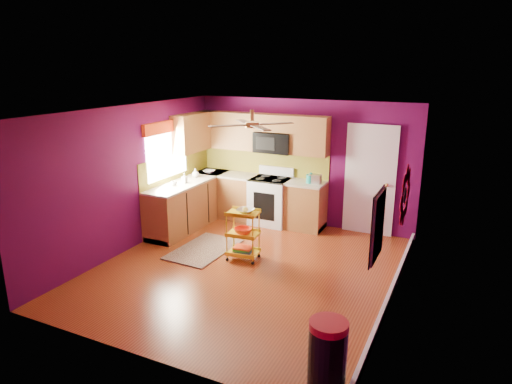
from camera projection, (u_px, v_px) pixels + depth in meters
The scene contains 18 objects.
ground at pixel (247, 269), 7.26m from camera, with size 5.00×5.00×0.00m, color #65250F.
room_envelope at pixel (248, 170), 6.80m from camera, with size 4.54×5.04×2.52m.
lower_cabinets at pixel (228, 202), 9.27m from camera, with size 2.81×2.31×0.94m.
electric_range at pixel (271, 200), 9.24m from camera, with size 0.76×0.66×1.13m.
upper_cabinetry at pixel (240, 134), 9.16m from camera, with size 2.80×2.30×1.26m.
left_window at pixel (167, 141), 8.62m from camera, with size 0.08×1.35×1.08m.
panel_door at pixel (370, 181), 8.55m from camera, with size 0.95×0.11×2.15m.
right_wall_art at pixel (394, 208), 5.64m from camera, with size 0.04×2.74×1.04m.
ceiling_fan at pixel (252, 124), 6.80m from camera, with size 1.01×1.01×0.26m.
shag_rug at pixel (204, 249), 8.01m from camera, with size 0.84×1.37×0.02m, color black.
rolling_cart at pixel (243, 233), 7.52m from camera, with size 0.55×0.43×0.92m.
trash_can at pixel (327, 355), 4.53m from camera, with size 0.51×0.51×0.75m.
teal_kettle at pixel (311, 179), 8.76m from camera, with size 0.18×0.18×0.21m.
toaster at pixel (315, 179), 8.71m from camera, with size 0.22×0.15×0.18m, color beige.
soap_bottle_a at pixel (184, 178), 8.75m from camera, with size 0.09×0.09×0.19m, color #EA3F72.
soap_bottle_b at pixel (195, 173), 9.20m from camera, with size 0.14×0.14×0.18m, color white.
counter_dish at pixel (209, 171), 9.59m from camera, with size 0.23×0.23×0.06m, color white.
counter_cup at pixel (174, 184), 8.56m from camera, with size 0.11×0.11×0.09m, color white.
Camera 1 is at (3.01, -5.92, 3.17)m, focal length 32.00 mm.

